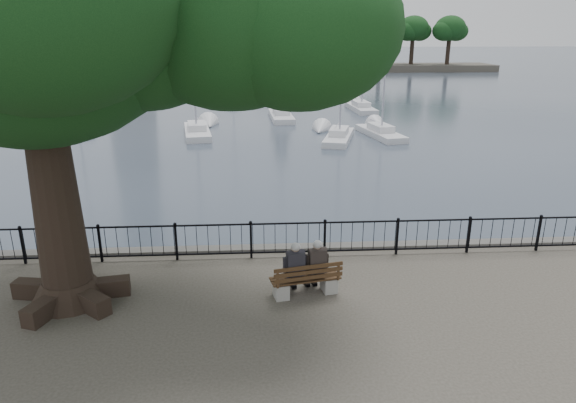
{
  "coord_description": "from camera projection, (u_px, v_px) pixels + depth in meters",
  "views": [
    {
      "loc": [
        -0.77,
        -10.3,
        5.93
      ],
      "look_at": [
        0.0,
        2.5,
        1.6
      ],
      "focal_mm": 32.0,
      "sensor_mm": 36.0,
      "label": 1
    }
  ],
  "objects": [
    {
      "name": "sailboat_d",
      "position": [
        380.0,
        132.0,
        34.66
      ],
      "size": [
        2.54,
        5.61,
        8.97
      ],
      "color": "silver",
      "rests_on": "ground"
    },
    {
      "name": "person_right",
      "position": [
        315.0,
        267.0,
        12.0
      ],
      "size": [
        0.48,
        0.73,
        1.37
      ],
      "color": "black",
      "rests_on": "ground"
    },
    {
      "name": "far_shore",
      "position": [
        410.0,
        47.0,
        87.33
      ],
      "size": [
        30.0,
        8.6,
        9.18
      ],
      "color": "#3F3A32",
      "rests_on": "ground"
    },
    {
      "name": "railing",
      "position": [
        288.0,
        238.0,
        13.87
      ],
      "size": [
        22.06,
        0.06,
        1.0
      ],
      "color": "black",
      "rests_on": "ground"
    },
    {
      "name": "sailboat_h",
      "position": [
        233.0,
        99.0,
        50.1
      ],
      "size": [
        2.92,
        4.91,
        11.75
      ],
      "color": "silver",
      "rests_on": "ground"
    },
    {
      "name": "sailboat_b",
      "position": [
        197.0,
        130.0,
        35.13
      ],
      "size": [
        2.47,
        6.01,
        12.24
      ],
      "color": "silver",
      "rests_on": "ground"
    },
    {
      "name": "bench",
      "position": [
        306.0,
        283.0,
        11.95
      ],
      "size": [
        1.7,
        0.82,
        0.86
      ],
      "color": "gray",
      "rests_on": "ground"
    },
    {
      "name": "sailboat_c",
      "position": [
        339.0,
        136.0,
        33.4
      ],
      "size": [
        2.86,
        5.54,
        10.11
      ],
      "color": "silver",
      "rests_on": "ground"
    },
    {
      "name": "sailboat_f",
      "position": [
        281.0,
        115.0,
        41.37
      ],
      "size": [
        1.94,
        5.95,
        11.84
      ],
      "color": "silver",
      "rests_on": "ground"
    },
    {
      "name": "tree",
      "position": [
        77.0,
        4.0,
        9.99
      ],
      "size": [
        11.87,
        8.29,
        9.7
      ],
      "color": "black",
      "rests_on": "ground"
    },
    {
      "name": "lion_monument",
      "position": [
        280.0,
        73.0,
        58.67
      ],
      "size": [
        5.72,
        5.72,
        8.51
      ],
      "color": "#494744",
      "rests_on": "ground"
    },
    {
      "name": "harbor",
      "position": [
        287.0,
        265.0,
        14.68
      ],
      "size": [
        260.0,
        260.0,
        1.2
      ],
      "color": "#494744",
      "rests_on": "ground"
    },
    {
      "name": "sailboat_g",
      "position": [
        361.0,
        107.0,
        45.59
      ],
      "size": [
        2.0,
        5.83,
        10.83
      ],
      "color": "silver",
      "rests_on": "ground"
    },
    {
      "name": "person_left",
      "position": [
        294.0,
        270.0,
        11.87
      ],
      "size": [
        0.48,
        0.73,
        1.37
      ],
      "color": "black",
      "rests_on": "ground"
    },
    {
      "name": "sailboat_e",
      "position": [
        80.0,
        123.0,
        37.32
      ],
      "size": [
        3.52,
        6.14,
        14.28
      ],
      "color": "silver",
      "rests_on": "ground"
    }
  ]
}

